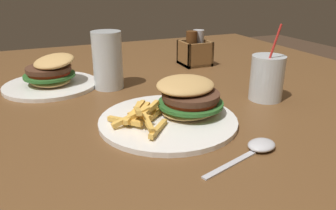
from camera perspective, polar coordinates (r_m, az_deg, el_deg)
dining_table at (r=0.90m, az=-4.87°, el=-4.43°), size 1.48×1.33×0.72m
meal_plate_near at (r=0.67m, az=1.78°, el=-0.44°), size 0.28×0.28×0.08m
beer_glass at (r=0.87m, az=-10.46°, el=7.47°), size 0.08×0.08×0.15m
juice_glass at (r=0.81m, az=16.80°, el=4.22°), size 0.08×0.08×0.18m
spoon at (r=0.58m, az=15.51°, el=-7.01°), size 0.17×0.08×0.01m
meal_plate_far at (r=0.92m, az=-19.71°, el=4.78°), size 0.24×0.24×0.09m
condiment_caddy at (r=1.10m, az=4.69°, el=9.29°), size 0.09×0.09×0.11m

